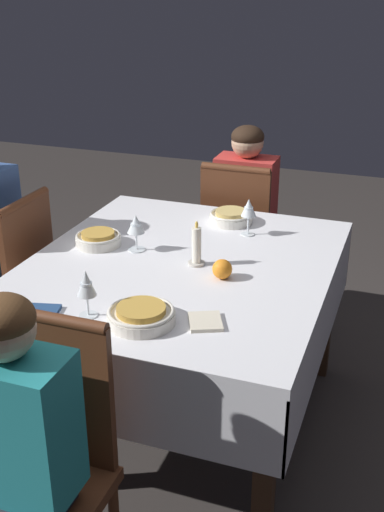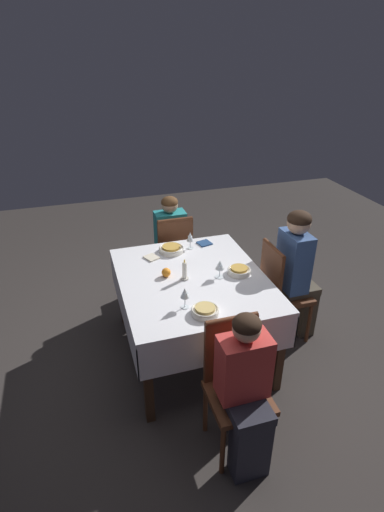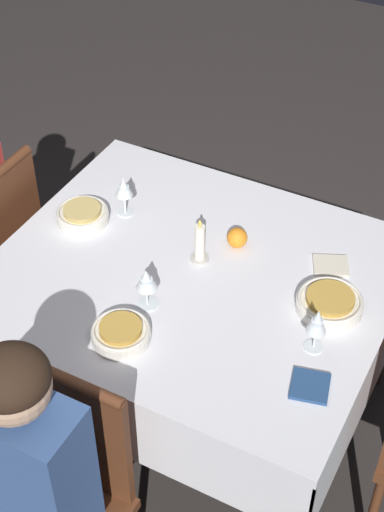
% 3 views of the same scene
% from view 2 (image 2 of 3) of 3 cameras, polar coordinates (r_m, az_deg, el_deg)
% --- Properties ---
extents(ground_plane, '(8.00, 8.00, 0.00)m').
position_cam_2_polar(ground_plane, '(3.55, 0.04, -13.41)').
color(ground_plane, '#332D2B').
extents(dining_table, '(1.31, 1.12, 0.75)m').
position_cam_2_polar(dining_table, '(3.15, 0.04, -4.46)').
color(dining_table, silver).
rests_on(dining_table, ground_plane).
extents(chair_south, '(0.37, 0.37, 0.92)m').
position_cam_2_polar(chair_south, '(3.50, 12.47, -4.58)').
color(chair_south, '#562D19').
rests_on(chair_south, ground_plane).
extents(chair_east, '(0.37, 0.37, 0.92)m').
position_cam_2_polar(chair_east, '(3.98, -2.69, 0.37)').
color(chair_east, '#562D19').
rests_on(chair_east, ground_plane).
extents(chair_west, '(0.37, 0.37, 0.92)m').
position_cam_2_polar(chair_west, '(2.61, 6.19, -17.28)').
color(chair_west, '#562D19').
rests_on(chair_west, ground_plane).
extents(person_adult_denim, '(0.30, 0.34, 1.20)m').
position_cam_2_polar(person_adult_denim, '(3.48, 14.86, -1.70)').
color(person_adult_denim, '#4C4233').
rests_on(person_adult_denim, ground_plane).
extents(person_child_teal, '(0.33, 0.30, 1.07)m').
position_cam_2_polar(person_child_teal, '(4.08, -3.27, 2.35)').
color(person_child_teal, '#282833').
rests_on(person_child_teal, ground_plane).
extents(person_child_red, '(0.33, 0.30, 1.07)m').
position_cam_2_polar(person_child_red, '(2.46, 7.75, -18.34)').
color(person_child_red, '#282833').
rests_on(person_child_red, ground_plane).
extents(bowl_south, '(0.18, 0.18, 0.06)m').
position_cam_2_polar(bowl_south, '(3.16, 6.74, -2.08)').
color(bowl_south, silver).
rests_on(bowl_south, dining_table).
extents(wine_glass_south, '(0.07, 0.07, 0.15)m').
position_cam_2_polar(wine_glass_south, '(3.06, 4.00, -1.35)').
color(wine_glass_south, white).
rests_on(wine_glass_south, dining_table).
extents(bowl_east, '(0.21, 0.21, 0.06)m').
position_cam_2_polar(bowl_east, '(3.47, -2.99, 1.02)').
color(bowl_east, silver).
rests_on(bowl_east, dining_table).
extents(wine_glass_east, '(0.06, 0.06, 0.16)m').
position_cam_2_polar(wine_glass_east, '(3.49, -0.27, 2.71)').
color(wine_glass_east, white).
rests_on(wine_glass_east, dining_table).
extents(bowl_west, '(0.19, 0.19, 0.06)m').
position_cam_2_polar(bowl_west, '(2.70, 1.88, -7.80)').
color(bowl_west, silver).
rests_on(bowl_west, dining_table).
extents(wine_glass_west, '(0.06, 0.06, 0.16)m').
position_cam_2_polar(wine_glass_west, '(2.71, -1.03, -5.38)').
color(wine_glass_west, white).
rests_on(wine_glass_west, dining_table).
extents(candle_centerpiece, '(0.06, 0.06, 0.17)m').
position_cam_2_polar(candle_centerpiece, '(3.05, -1.07, -2.25)').
color(candle_centerpiece, beige).
rests_on(candle_centerpiece, dining_table).
extents(orange_fruit, '(0.07, 0.07, 0.07)m').
position_cam_2_polar(orange_fruit, '(3.10, -3.71, -2.35)').
color(orange_fruit, orange).
rests_on(orange_fruit, dining_table).
extents(napkin_red_folded, '(0.15, 0.14, 0.01)m').
position_cam_2_polar(napkin_red_folded, '(3.39, -5.80, -0.21)').
color(napkin_red_folded, beige).
rests_on(napkin_red_folded, dining_table).
extents(napkin_spare_side, '(0.13, 0.14, 0.01)m').
position_cam_2_polar(napkin_spare_side, '(3.62, 1.78, 1.84)').
color(napkin_spare_side, navy).
rests_on(napkin_spare_side, dining_table).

